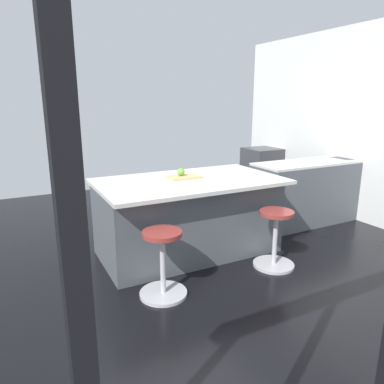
{
  "coord_description": "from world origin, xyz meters",
  "views": [
    {
      "loc": [
        1.69,
        3.36,
        1.75
      ],
      "look_at": [
        -0.09,
        -0.07,
        0.75
      ],
      "focal_mm": 33.52,
      "sensor_mm": 36.0,
      "label": 1
    }
  ],
  "objects_px": {
    "cutting_board": "(184,177)",
    "apple_green": "(181,172)",
    "stool_by_window": "(275,241)",
    "stool_middle": "(163,266)",
    "kitchen_island": "(188,216)",
    "oven_range": "(262,171)"
  },
  "relations": [
    {
      "from": "stool_by_window",
      "to": "apple_green",
      "type": "distance_m",
      "value": 1.29
    },
    {
      "from": "kitchen_island",
      "to": "stool_by_window",
      "type": "xyz_separation_m",
      "value": [
        -0.65,
        0.77,
        -0.15
      ]
    },
    {
      "from": "apple_green",
      "to": "stool_by_window",
      "type": "bearing_deg",
      "value": 128.18
    },
    {
      "from": "oven_range",
      "to": "stool_by_window",
      "type": "relative_size",
      "value": 1.39
    },
    {
      "from": "stool_middle",
      "to": "apple_green",
      "type": "distance_m",
      "value": 1.25
    },
    {
      "from": "oven_range",
      "to": "apple_green",
      "type": "xyz_separation_m",
      "value": [
        2.51,
        1.69,
        0.51
      ]
    },
    {
      "from": "stool_by_window",
      "to": "stool_middle",
      "type": "xyz_separation_m",
      "value": [
        1.29,
        0.0,
        0.0
      ]
    },
    {
      "from": "oven_range",
      "to": "stool_by_window",
      "type": "bearing_deg",
      "value": 54.6
    },
    {
      "from": "cutting_board",
      "to": "apple_green",
      "type": "height_order",
      "value": "apple_green"
    },
    {
      "from": "stool_by_window",
      "to": "stool_middle",
      "type": "relative_size",
      "value": 1.0
    },
    {
      "from": "stool_middle",
      "to": "apple_green",
      "type": "xyz_separation_m",
      "value": [
        -0.61,
        -0.87,
        0.65
      ]
    },
    {
      "from": "cutting_board",
      "to": "apple_green",
      "type": "distance_m",
      "value": 0.07
    },
    {
      "from": "oven_range",
      "to": "stool_middle",
      "type": "relative_size",
      "value": 1.39
    },
    {
      "from": "oven_range",
      "to": "kitchen_island",
      "type": "distance_m",
      "value": 3.05
    },
    {
      "from": "kitchen_island",
      "to": "apple_green",
      "type": "bearing_deg",
      "value": -69.04
    },
    {
      "from": "oven_range",
      "to": "cutting_board",
      "type": "bearing_deg",
      "value": 34.8
    },
    {
      "from": "oven_range",
      "to": "cutting_board",
      "type": "height_order",
      "value": "cutting_board"
    },
    {
      "from": "kitchen_island",
      "to": "cutting_board",
      "type": "distance_m",
      "value": 0.45
    },
    {
      "from": "cutting_board",
      "to": "apple_green",
      "type": "xyz_separation_m",
      "value": [
        0.02,
        -0.04,
        0.05
      ]
    },
    {
      "from": "stool_middle",
      "to": "cutting_board",
      "type": "height_order",
      "value": "cutting_board"
    },
    {
      "from": "cutting_board",
      "to": "apple_green",
      "type": "bearing_deg",
      "value": -60.13
    },
    {
      "from": "stool_by_window",
      "to": "cutting_board",
      "type": "xyz_separation_m",
      "value": [
        0.67,
        -0.84,
        0.6
      ]
    }
  ]
}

